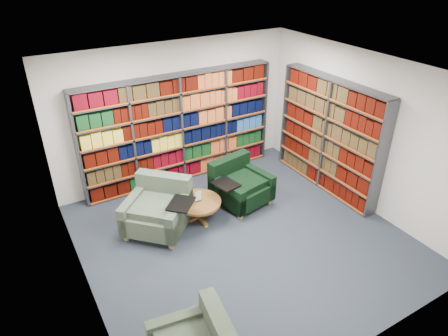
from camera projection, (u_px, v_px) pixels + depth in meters
room_shell at (244, 165)px, 6.05m from camera, size 5.02×5.02×2.82m
bookshelf_back at (180, 129)px, 7.97m from camera, size 4.00×0.28×2.20m
bookshelf_right at (329, 136)px, 7.69m from camera, size 0.28×2.50×2.20m
chair_teal_left at (159, 209)px, 6.83m from camera, size 1.38×1.38×0.89m
chair_green_right at (238, 185)px, 7.55m from camera, size 1.16×1.07×0.83m
coffee_table at (198, 205)px, 7.04m from camera, size 0.81×0.81×0.57m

